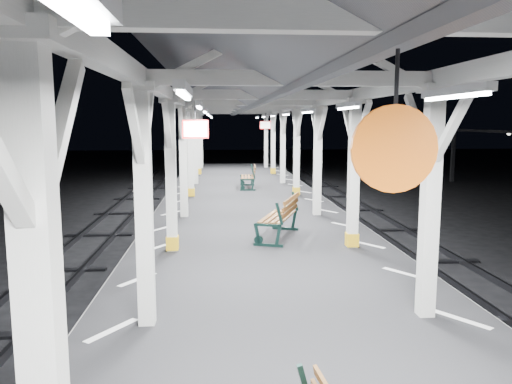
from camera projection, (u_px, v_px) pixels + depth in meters
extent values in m
plane|color=black|center=(273.00, 329.00, 9.25)|extent=(120.00, 120.00, 0.00)
cube|color=black|center=(273.00, 303.00, 9.18)|extent=(6.00, 50.00, 1.00)
cube|color=silver|center=(138.00, 280.00, 8.92)|extent=(1.00, 48.00, 0.01)
cube|color=silver|center=(404.00, 273.00, 9.30)|extent=(1.00, 48.00, 0.01)
cube|color=#2D2D33|center=(26.00, 332.00, 8.90)|extent=(0.08, 60.00, 0.16)
cube|color=#2D2D33|center=(503.00, 317.00, 9.58)|extent=(0.08, 60.00, 0.16)
cube|color=silver|center=(41.00, 337.00, 2.81)|extent=(0.22, 0.22, 3.20)
cube|color=silver|center=(22.00, 32.00, 2.58)|extent=(0.40, 0.40, 0.12)
cube|color=silver|center=(60.00, 130.00, 3.19)|extent=(0.10, 0.99, 0.99)
cube|color=silver|center=(144.00, 211.00, 6.76)|extent=(0.22, 0.22, 3.20)
cube|color=silver|center=(140.00, 87.00, 6.53)|extent=(0.40, 0.40, 0.12)
cube|color=silver|center=(147.00, 126.00, 7.14)|extent=(0.10, 0.99, 0.99)
cube|color=silver|center=(135.00, 126.00, 6.06)|extent=(0.10, 0.99, 0.99)
cube|color=silver|center=(171.00, 178.00, 10.71)|extent=(0.22, 0.22, 3.20)
cube|color=silver|center=(169.00, 100.00, 10.48)|extent=(0.40, 0.40, 0.12)
cube|color=gold|center=(173.00, 243.00, 10.91)|extent=(0.26, 0.26, 0.30)
cube|color=silver|center=(172.00, 124.00, 11.09)|extent=(0.10, 0.99, 0.99)
cube|color=silver|center=(167.00, 125.00, 10.01)|extent=(0.10, 0.99, 0.99)
cube|color=silver|center=(183.00, 163.00, 14.66)|extent=(0.22, 0.22, 3.20)
cube|color=silver|center=(182.00, 106.00, 14.43)|extent=(0.40, 0.40, 0.12)
cube|color=silver|center=(184.00, 124.00, 15.04)|extent=(0.10, 0.99, 0.99)
cube|color=silver|center=(181.00, 124.00, 13.96)|extent=(0.10, 0.99, 0.99)
cube|color=silver|center=(191.00, 154.00, 18.61)|extent=(0.22, 0.22, 3.20)
cube|color=silver|center=(190.00, 109.00, 18.38)|extent=(0.40, 0.40, 0.12)
cube|color=gold|center=(191.00, 192.00, 18.81)|extent=(0.26, 0.26, 0.30)
cube|color=silver|center=(191.00, 123.00, 18.99)|extent=(0.10, 0.99, 0.99)
cube|color=silver|center=(189.00, 123.00, 17.90)|extent=(0.10, 0.99, 0.99)
cube|color=silver|center=(195.00, 149.00, 22.56)|extent=(0.22, 0.22, 3.20)
cube|color=silver|center=(195.00, 112.00, 22.33)|extent=(0.40, 0.40, 0.12)
cube|color=silver|center=(195.00, 123.00, 22.94)|extent=(0.10, 0.99, 0.99)
cube|color=silver|center=(194.00, 123.00, 21.85)|extent=(0.10, 0.99, 0.99)
cube|color=silver|center=(198.00, 145.00, 26.51)|extent=(0.22, 0.22, 3.20)
cube|color=silver|center=(198.00, 113.00, 26.27)|extent=(0.40, 0.40, 0.12)
cube|color=gold|center=(199.00, 171.00, 26.70)|extent=(0.26, 0.26, 0.30)
cube|color=silver|center=(199.00, 123.00, 26.89)|extent=(0.10, 0.99, 0.99)
cube|color=silver|center=(198.00, 123.00, 25.80)|extent=(0.10, 0.99, 0.99)
cube|color=silver|center=(201.00, 142.00, 30.46)|extent=(0.22, 0.22, 3.20)
cube|color=silver|center=(200.00, 114.00, 30.22)|extent=(0.40, 0.40, 0.12)
cube|color=silver|center=(201.00, 123.00, 30.84)|extent=(0.10, 0.99, 0.99)
cube|color=silver|center=(200.00, 123.00, 29.75)|extent=(0.10, 0.99, 0.99)
cube|color=silver|center=(430.00, 207.00, 7.07)|extent=(0.22, 0.22, 3.20)
cube|color=silver|center=(436.00, 88.00, 6.83)|extent=(0.40, 0.40, 0.12)
cube|color=silver|center=(418.00, 125.00, 7.45)|extent=(0.10, 0.99, 0.99)
cube|color=silver|center=(452.00, 126.00, 6.36)|extent=(0.10, 0.99, 0.99)
cube|color=silver|center=(354.00, 177.00, 11.01)|extent=(0.22, 0.22, 3.20)
cube|color=silver|center=(356.00, 101.00, 10.78)|extent=(0.40, 0.40, 0.12)
cube|color=gold|center=(352.00, 239.00, 11.21)|extent=(0.26, 0.26, 0.30)
cube|color=silver|center=(348.00, 124.00, 11.40)|extent=(0.10, 0.99, 0.99)
cube|color=silver|center=(362.00, 124.00, 10.31)|extent=(0.10, 0.99, 0.99)
cube|color=silver|center=(318.00, 162.00, 14.96)|extent=(0.22, 0.22, 3.20)
cube|color=silver|center=(319.00, 106.00, 14.73)|extent=(0.40, 0.40, 0.12)
cube|color=silver|center=(315.00, 124.00, 15.35)|extent=(0.10, 0.99, 0.99)
cube|color=silver|center=(322.00, 124.00, 14.26)|extent=(0.10, 0.99, 0.99)
cube|color=silver|center=(297.00, 154.00, 18.91)|extent=(0.22, 0.22, 3.20)
cube|color=silver|center=(297.00, 110.00, 18.68)|extent=(0.40, 0.40, 0.12)
cube|color=gold|center=(296.00, 191.00, 19.11)|extent=(0.26, 0.26, 0.30)
cube|color=silver|center=(295.00, 123.00, 19.30)|extent=(0.10, 0.99, 0.99)
cube|color=silver|center=(299.00, 123.00, 18.21)|extent=(0.10, 0.99, 0.99)
cube|color=silver|center=(283.00, 148.00, 22.86)|extent=(0.22, 0.22, 3.20)
cube|color=silver|center=(283.00, 112.00, 22.63)|extent=(0.40, 0.40, 0.12)
cube|color=silver|center=(282.00, 123.00, 23.25)|extent=(0.10, 0.99, 0.99)
cube|color=silver|center=(285.00, 123.00, 22.16)|extent=(0.10, 0.99, 0.99)
cube|color=silver|center=(273.00, 144.00, 26.81)|extent=(0.22, 0.22, 3.20)
cube|color=silver|center=(273.00, 113.00, 26.58)|extent=(0.40, 0.40, 0.12)
cube|color=gold|center=(273.00, 171.00, 27.01)|extent=(0.26, 0.26, 0.30)
cube|color=silver|center=(272.00, 123.00, 27.19)|extent=(0.10, 0.99, 0.99)
cube|color=silver|center=(274.00, 123.00, 26.11)|extent=(0.10, 0.99, 0.99)
cube|color=silver|center=(266.00, 142.00, 30.76)|extent=(0.22, 0.22, 3.20)
cube|color=silver|center=(266.00, 114.00, 30.53)|extent=(0.40, 0.40, 0.12)
cube|color=silver|center=(265.00, 123.00, 31.14)|extent=(0.10, 0.99, 0.99)
cube|color=silver|center=(267.00, 123.00, 30.06)|extent=(0.10, 0.99, 0.99)
cube|color=silver|center=(158.00, 88.00, 8.49)|extent=(0.18, 48.00, 0.24)
cube|color=silver|center=(387.00, 89.00, 8.79)|extent=(0.18, 48.00, 0.24)
cube|color=silver|center=(399.00, 15.00, 2.72)|extent=(4.20, 0.14, 0.20)
cube|color=silver|center=(291.00, 78.00, 6.66)|extent=(4.20, 0.14, 0.20)
cube|color=silver|center=(264.00, 95.00, 10.61)|extent=(4.20, 0.14, 0.20)
cube|color=silver|center=(251.00, 102.00, 14.56)|extent=(4.20, 0.14, 0.20)
cube|color=silver|center=(244.00, 106.00, 18.51)|extent=(4.20, 0.14, 0.20)
cube|color=silver|center=(239.00, 109.00, 22.46)|extent=(4.20, 0.14, 0.20)
cube|color=silver|center=(236.00, 111.00, 26.41)|extent=(4.20, 0.14, 0.20)
cube|color=silver|center=(233.00, 112.00, 30.36)|extent=(4.20, 0.14, 0.20)
cube|color=silver|center=(275.00, 33.00, 8.51)|extent=(0.16, 48.00, 0.20)
cube|color=#53565C|center=(199.00, 56.00, 8.47)|extent=(2.80, 49.00, 1.45)
cube|color=#53565C|center=(349.00, 57.00, 8.66)|extent=(2.80, 49.00, 1.45)
cube|color=silver|center=(184.00, 89.00, 4.63)|extent=(0.10, 1.35, 0.08)
cube|color=white|center=(184.00, 95.00, 4.64)|extent=(0.05, 1.25, 0.05)
cube|color=silver|center=(199.00, 104.00, 8.58)|extent=(0.10, 1.35, 0.08)
cube|color=white|center=(199.00, 107.00, 8.59)|extent=(0.05, 1.25, 0.05)
cube|color=silver|center=(205.00, 110.00, 12.53)|extent=(0.10, 1.35, 0.08)
cube|color=white|center=(205.00, 112.00, 12.54)|extent=(0.05, 1.25, 0.05)
cube|color=silver|center=(208.00, 113.00, 16.48)|extent=(0.10, 1.35, 0.08)
cube|color=white|center=(208.00, 114.00, 16.48)|extent=(0.05, 1.25, 0.05)
cube|color=silver|center=(210.00, 115.00, 20.43)|extent=(0.10, 1.35, 0.08)
cube|color=white|center=(210.00, 116.00, 20.43)|extent=(0.05, 1.25, 0.05)
cube|color=silver|center=(211.00, 116.00, 24.38)|extent=(0.10, 1.35, 0.08)
cube|color=white|center=(211.00, 117.00, 24.38)|extent=(0.05, 1.25, 0.05)
cube|color=silver|center=(212.00, 117.00, 28.33)|extent=(0.10, 1.35, 0.08)
cube|color=white|center=(212.00, 118.00, 28.33)|extent=(0.05, 1.25, 0.05)
cube|color=silver|center=(454.00, 91.00, 4.83)|extent=(0.10, 1.35, 0.08)
cube|color=white|center=(454.00, 96.00, 4.84)|extent=(0.05, 1.25, 0.05)
cube|color=silver|center=(348.00, 105.00, 8.78)|extent=(0.10, 1.35, 0.08)
cube|color=white|center=(348.00, 108.00, 8.78)|extent=(0.05, 1.25, 0.05)
cube|color=silver|center=(307.00, 110.00, 12.73)|extent=(0.10, 1.35, 0.08)
cube|color=white|center=(307.00, 112.00, 12.73)|extent=(0.05, 1.25, 0.05)
cube|color=silver|center=(286.00, 113.00, 16.68)|extent=(0.10, 1.35, 0.08)
cube|color=white|center=(286.00, 114.00, 16.68)|extent=(0.05, 1.25, 0.05)
cube|color=silver|center=(273.00, 115.00, 20.63)|extent=(0.10, 1.35, 0.08)
cube|color=white|center=(273.00, 116.00, 20.63)|extent=(0.05, 1.25, 0.05)
cube|color=silver|center=(264.00, 116.00, 24.57)|extent=(0.10, 1.35, 0.08)
cube|color=white|center=(264.00, 117.00, 24.58)|extent=(0.05, 1.25, 0.05)
cube|color=silver|center=(257.00, 117.00, 28.52)|extent=(0.10, 1.35, 0.08)
cube|color=white|center=(257.00, 118.00, 28.53)|extent=(0.05, 1.25, 0.05)
cylinder|color=black|center=(397.00, 77.00, 2.76)|extent=(0.02, 0.02, 0.30)
cylinder|color=#E15D0C|center=(394.00, 149.00, 2.82)|extent=(0.50, 0.04, 0.50)
cylinder|color=black|center=(195.00, 110.00, 9.37)|extent=(0.02, 0.02, 0.36)
cube|color=red|center=(195.00, 129.00, 9.42)|extent=(0.50, 0.03, 0.35)
cube|color=white|center=(195.00, 129.00, 9.42)|extent=(0.44, 0.04, 0.29)
cylinder|color=black|center=(265.00, 117.00, 22.06)|extent=(0.02, 0.02, 0.36)
cube|color=red|center=(265.00, 125.00, 22.11)|extent=(0.50, 0.03, 0.35)
cube|color=white|center=(265.00, 125.00, 22.11)|extent=(0.44, 0.05, 0.29)
cube|color=black|center=(453.00, 156.00, 31.81)|extent=(0.20, 0.20, 3.30)
sphere|color=silver|center=(509.00, 133.00, 25.67)|extent=(0.20, 0.20, 0.20)
sphere|color=silver|center=(454.00, 131.00, 31.59)|extent=(0.20, 0.20, 0.20)
cube|color=black|center=(268.00, 245.00, 11.30)|extent=(0.67, 0.30, 0.07)
cube|color=black|center=(258.00, 234.00, 11.34)|extent=(0.19, 0.11, 0.53)
cube|color=black|center=(278.00, 236.00, 11.21)|extent=(0.17, 0.11, 0.53)
cube|color=black|center=(279.00, 214.00, 11.13)|extent=(0.19, 0.12, 0.50)
cube|color=black|center=(285.00, 228.00, 13.06)|extent=(0.67, 0.30, 0.07)
cube|color=black|center=(276.00, 219.00, 13.09)|extent=(0.19, 0.11, 0.53)
cube|color=black|center=(294.00, 220.00, 12.96)|extent=(0.17, 0.11, 0.53)
cube|color=black|center=(295.00, 201.00, 12.89)|extent=(0.19, 0.12, 0.50)
cube|color=brown|center=(268.00, 216.00, 12.17)|extent=(0.69, 1.68, 0.04)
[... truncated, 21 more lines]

